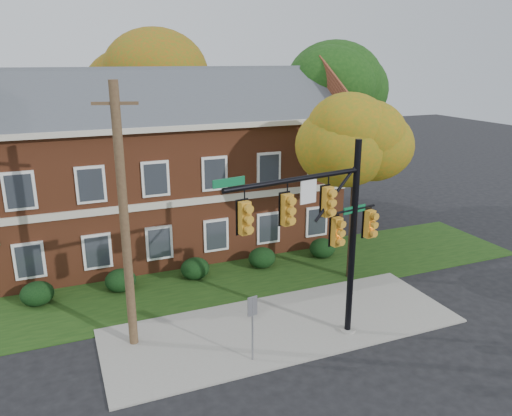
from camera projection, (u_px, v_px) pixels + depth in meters
name	position (u px, v px, depth m)	size (l,w,h in m)	color
ground	(295.00, 339.00, 18.90)	(120.00, 120.00, 0.00)	black
sidewalk	(284.00, 326.00, 19.77)	(14.00, 5.00, 0.08)	gray
grass_strip	(239.00, 277.00, 24.20)	(30.00, 6.00, 0.04)	#193811
apartment_building	(166.00, 158.00, 27.30)	(18.80, 8.80, 9.74)	brown
hedge_far_left	(37.00, 294.00, 21.38)	(1.40, 1.26, 1.05)	black
hedge_left	(121.00, 280.00, 22.66)	(1.40, 1.26, 1.05)	black
hedge_center	(195.00, 268.00, 23.94)	(1.40, 1.26, 1.05)	black
hedge_right	(262.00, 258.00, 25.22)	(1.40, 1.26, 1.05)	black
hedge_far_right	(322.00, 248.00, 26.50)	(1.40, 1.26, 1.05)	black
tree_near_right	(364.00, 141.00, 22.30)	(4.50, 4.25, 8.58)	black
tree_right_rear	(339.00, 93.00, 31.29)	(6.30, 5.95, 10.62)	black
tree_far_rear	(157.00, 79.00, 33.61)	(6.84, 6.46, 11.52)	black
traffic_signal	(325.00, 225.00, 17.29)	(6.68, 1.40, 7.54)	gray
utility_pole	(124.00, 221.00, 17.16)	(1.46, 0.52, 9.57)	#4A3422
sign_post	(252.00, 318.00, 17.01)	(0.37, 0.10, 2.51)	slate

